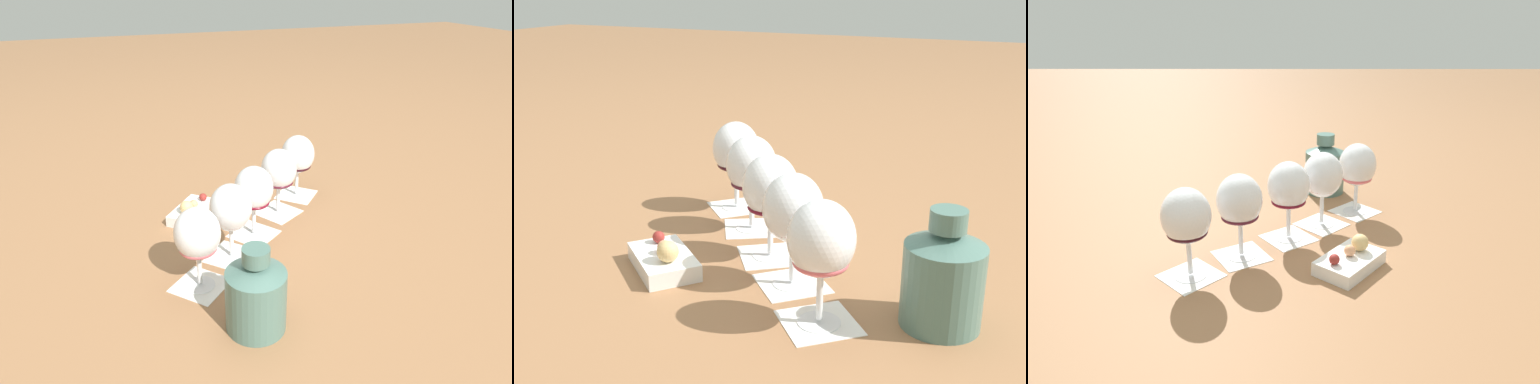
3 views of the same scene
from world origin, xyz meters
The scene contains 13 objects.
ground_plane centered at (0.00, 0.00, 0.00)m, with size 8.00×8.00×0.00m, color #936642.
tasting_card_0 centered at (-0.16, 0.18, 0.00)m, with size 0.14×0.14×0.00m.
tasting_card_1 centered at (-0.08, 0.09, 0.00)m, with size 0.14×0.14×0.00m.
tasting_card_2 centered at (-0.01, 0.01, 0.00)m, with size 0.14×0.14×0.00m.
tasting_card_3 centered at (0.08, -0.09, 0.00)m, with size 0.14×0.14×0.00m.
tasting_card_4 centered at (0.16, -0.18, 0.00)m, with size 0.14×0.14×0.00m.
wine_glass_0 centered at (-0.16, 0.18, 0.12)m, with size 0.09×0.09×0.18m.
wine_glass_1 centered at (-0.08, 0.09, 0.12)m, with size 0.09×0.09×0.18m.
wine_glass_2 centered at (-0.01, 0.01, 0.12)m, with size 0.09×0.09×0.18m.
wine_glass_3 centered at (0.08, -0.09, 0.12)m, with size 0.09×0.09×0.18m.
wine_glass_4 centered at (0.16, -0.18, 0.12)m, with size 0.09×0.09×0.18m.
ceramic_vase centered at (-0.32, 0.11, 0.07)m, with size 0.11×0.11×0.17m.
snack_dish centered at (0.13, 0.13, 0.02)m, with size 0.16×0.16×0.06m.
Camera 3 is at (0.93, 0.00, 0.47)m, focal length 32.00 mm.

